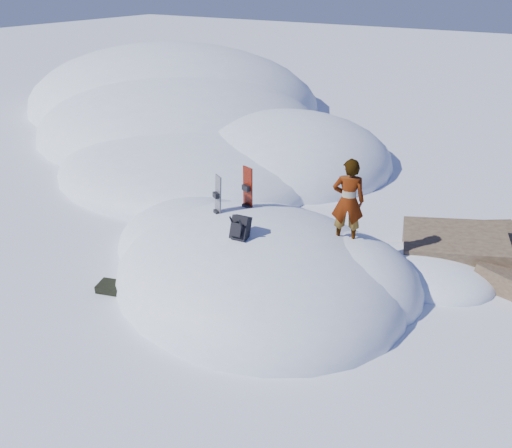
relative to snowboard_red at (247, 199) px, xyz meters
The scene contains 9 objects.
ground 1.97m from the snowboard_red, 45.56° to the right, with size 120.00×120.00×0.00m, color white.
snow_mound 1.81m from the snowboard_red, 42.71° to the right, with size 8.00×6.00×3.00m.
snow_ridge 13.26m from the snowboard_red, 136.85° to the left, with size 21.50×18.50×6.40m.
rock_outcrop 5.27m from the snowboard_red, 25.46° to the left, with size 4.68×4.41×1.68m.
snowboard_red is the anchor object (origin of this frame).
snowboard_dark 0.78m from the snowboard_red, 121.04° to the right, with size 0.30×0.27×1.50m.
backpack 1.70m from the snowboard_red, 61.84° to the right, with size 0.41×0.51×0.60m.
gear_pile 3.68m from the snowboard_red, 120.19° to the right, with size 0.84×0.65×0.22m.
person 2.56m from the snowboard_red, ahead, with size 0.69×0.46×1.90m, color slate.
Camera 1 is at (5.24, -8.27, 6.45)m, focal length 35.00 mm.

